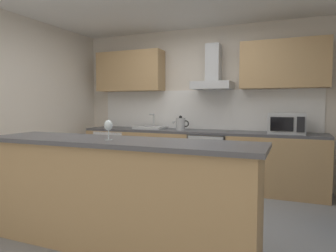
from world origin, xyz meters
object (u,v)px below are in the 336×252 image
oven (210,159)px  range_hood (213,75)px  wine_glass (108,126)px  kettle (181,124)px  refrigerator (116,154)px  sink (151,127)px  microwave (287,123)px

oven → range_hood: (0.00, 0.13, 1.33)m
oven → wine_glass: size_ratio=4.50×
kettle → wine_glass: (0.18, -2.36, 0.12)m
oven → refrigerator: 1.74m
sink → range_hood: range_hood is taller
refrigerator → wine_glass: wine_glass is taller
microwave → kettle: bearing=-179.8°
refrigerator → microwave: size_ratio=1.70×
wine_glass → refrigerator: bearing=121.0°
oven → wine_glass: 2.50m
microwave → range_hood: range_hood is taller
refrigerator → microwave: 2.93m
microwave → range_hood: size_ratio=0.69×
refrigerator → range_hood: size_ratio=1.18×
refrigerator → microwave: microwave is taller
range_hood → refrigerator: bearing=-175.7°
microwave → kettle: (-1.61, -0.01, -0.04)m
refrigerator → microwave: bearing=-0.5°
refrigerator → kettle: kettle is taller
wine_glass → oven: bearing=82.7°
oven → kettle: size_ratio=2.77×
microwave → refrigerator: bearing=179.5°
kettle → wine_glass: wine_glass is taller
oven → refrigerator: size_ratio=0.94×
oven → kettle: 0.73m
oven → kettle: (-0.49, -0.03, 0.55)m
sink → range_hood: (1.05, 0.12, 0.86)m
oven → microwave: 1.27m
kettle → range_hood: size_ratio=0.40×
refrigerator → sink: sink is taller
range_hood → wine_glass: bearing=-97.0°
oven → wine_glass: (-0.31, -2.39, 0.67)m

